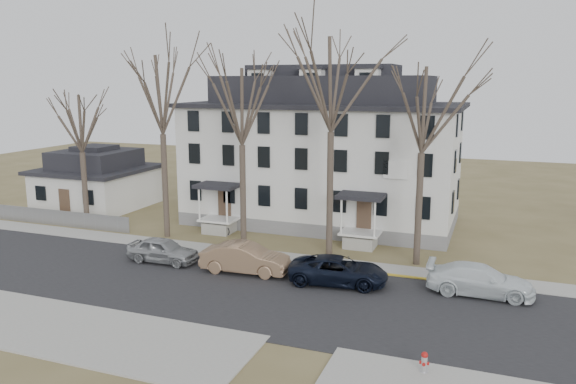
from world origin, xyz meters
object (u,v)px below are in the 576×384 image
at_px(car_tan, 245,259).
at_px(car_white, 480,281).
at_px(boarding_house, 323,153).
at_px(car_navy, 338,271).
at_px(small_house, 97,181).
at_px(tree_far_left, 161,89).
at_px(fire_hydrant, 424,363).
at_px(tree_center, 332,78).
at_px(tree_mid_right, 424,104).
at_px(tree_mid_left, 241,101).
at_px(tree_bungalow, 80,120).
at_px(bicycle_left, 222,228).
at_px(car_silver, 163,251).

bearing_deg(car_tan, car_white, -88.38).
xyz_separation_m(boarding_house, car_navy, (5.00, -13.14, -4.64)).
relative_size(small_house, tree_far_left, 0.63).
distance_m(boarding_house, car_tan, 14.02).
distance_m(car_tan, fire_hydrant, 13.66).
bearing_deg(fire_hydrant, tree_center, 120.21).
xyz_separation_m(tree_far_left, tree_mid_right, (17.50, 0.00, -0.74)).
height_order(tree_mid_left, tree_bungalow, tree_mid_left).
bearing_deg(bicycle_left, car_white, -82.43).
relative_size(car_silver, car_white, 0.83).
bearing_deg(car_silver, tree_bungalow, 62.42).
bearing_deg(tree_far_left, tree_mid_right, 0.00).
height_order(tree_far_left, car_silver, tree_far_left).
distance_m(tree_mid_left, car_white, 18.06).
xyz_separation_m(boarding_house, tree_far_left, (-9.00, -8.15, 4.96)).
relative_size(tree_far_left, tree_mid_left, 1.08).
bearing_deg(tree_bungalow, car_white, -7.93).
height_order(car_navy, bicycle_left, car_navy).
height_order(tree_mid_left, bicycle_left, tree_mid_left).
bearing_deg(boarding_house, tree_center, -69.80).
distance_m(small_house, fire_hydrant, 36.19).
bearing_deg(tree_center, car_white, -23.04).
xyz_separation_m(tree_bungalow, car_silver, (10.00, -5.15, -7.36)).
bearing_deg(car_tan, fire_hydrant, -129.19).
height_order(tree_bungalow, bicycle_left, tree_bungalow).
distance_m(car_silver, car_navy, 11.00).
height_order(tree_mid_right, car_tan, tree_mid_right).
xyz_separation_m(boarding_house, car_silver, (-6.00, -13.31, -4.62)).
xyz_separation_m(tree_mid_left, car_tan, (2.50, -5.11, -8.76)).
bearing_deg(tree_mid_left, car_silver, -120.23).
xyz_separation_m(tree_bungalow, car_white, (28.26, -3.94, -7.34)).
bearing_deg(car_white, bicycle_left, 71.23).
bearing_deg(car_silver, small_house, 50.65).
distance_m(small_house, car_navy, 27.43).
xyz_separation_m(car_silver, car_navy, (11.00, 0.17, -0.01)).
xyz_separation_m(tree_mid_right, bicycle_left, (-14.12, 1.92, -9.13)).
bearing_deg(car_navy, bicycle_left, 50.35).
xyz_separation_m(tree_far_left, car_white, (21.26, -3.94, -9.57)).
bearing_deg(car_white, car_silver, 93.19).
relative_size(tree_far_left, tree_mid_right, 1.08).
relative_size(tree_mid_right, fire_hydrant, 14.53).
xyz_separation_m(tree_mid_left, car_silver, (-3.00, -5.15, -8.85)).
xyz_separation_m(tree_far_left, car_tan, (8.50, -5.11, -9.50)).
bearing_deg(tree_mid_right, small_house, 167.73).
xyz_separation_m(tree_mid_right, car_tan, (-9.00, -5.11, -8.76)).
bearing_deg(car_navy, boarding_house, 14.23).
relative_size(tree_bungalow, bicycle_left, 6.04).
height_order(tree_far_left, bicycle_left, tree_far_left).
bearing_deg(tree_center, tree_mid_left, 180.00).
bearing_deg(small_house, tree_mid_left, -20.03).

